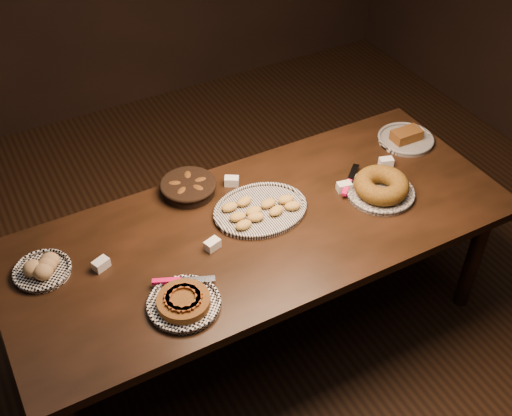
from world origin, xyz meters
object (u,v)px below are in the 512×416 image
bundt_cake_plate (381,187)px  buffet_table (261,237)px  apple_tart_plate (184,302)px  madeleine_platter (260,210)px

bundt_cake_plate → buffet_table: bearing=154.1°
buffet_table → apple_tart_plate: size_ratio=7.29×
bundt_cake_plate → apple_tart_plate: bearing=171.0°
buffet_table → bundt_cake_plate: size_ratio=5.84×
buffet_table → madeleine_platter: (0.04, 0.08, 0.09)m
apple_tart_plate → bundt_cake_plate: size_ratio=0.80×
buffet_table → apple_tart_plate: 0.59m
apple_tart_plate → madeleine_platter: apple_tart_plate is taller
apple_tart_plate → madeleine_platter: bearing=54.1°
apple_tart_plate → bundt_cake_plate: 1.15m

